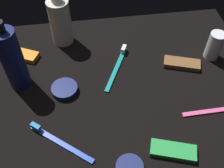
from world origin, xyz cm
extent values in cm
cube|color=black|center=(0.00, 0.00, -0.60)|extent=(84.00, 64.00, 1.20)
cylinder|color=navy|center=(-24.53, 6.29, 9.11)|extent=(5.72, 5.72, 18.21)
cylinder|color=black|center=(-24.53, 6.29, 19.61)|extent=(2.20, 2.20, 2.80)
cylinder|color=silver|center=(-12.43, 22.56, 7.18)|extent=(6.45, 6.45, 14.35)
cylinder|color=silver|center=(31.43, 9.15, 4.31)|extent=(4.39, 4.39, 8.61)
cube|color=teal|center=(2.36, 7.80, 0.45)|extent=(8.97, 16.70, 0.90)
cube|color=white|center=(5.65, 14.54, 1.50)|extent=(2.13, 2.82, 1.20)
cube|color=blue|center=(-13.97, -14.04, 0.45)|extent=(14.79, 12.20, 0.90)
cube|color=#338CCC|center=(-19.82, -9.35, 1.50)|extent=(2.72, 2.48, 1.20)
cube|color=#E55999|center=(25.61, -10.20, 0.45)|extent=(18.02, 1.46, 0.90)
cube|color=green|center=(11.34, -19.72, 0.75)|extent=(11.13, 7.04, 1.50)
cube|color=orange|center=(-25.21, 17.12, 0.75)|extent=(11.10, 8.18, 1.50)
cube|color=brown|center=(21.57, 6.68, 0.75)|extent=(11.13, 7.12, 1.50)
cylinder|color=navy|center=(-12.67, 1.75, 0.84)|extent=(7.05, 7.05, 1.68)
cylinder|color=navy|center=(0.72, -22.40, 0.88)|extent=(6.14, 6.14, 1.76)
camera|label=1|loc=(-6.46, -45.84, 58.97)|focal=44.23mm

